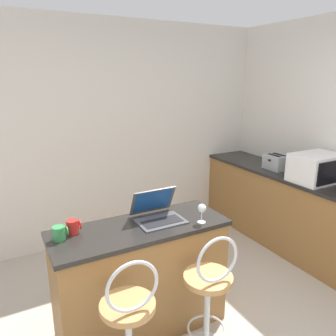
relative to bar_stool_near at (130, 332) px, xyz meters
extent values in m
cube|color=silver|center=(0.66, 2.16, 0.84)|extent=(12.00, 0.06, 2.60)
cube|color=olive|center=(0.29, 0.49, -0.03)|extent=(1.29, 0.48, 0.86)
cube|color=black|center=(0.29, 0.49, 0.42)|extent=(1.32, 0.51, 0.03)
cube|color=olive|center=(2.37, 0.64, -0.03)|extent=(0.55, 2.98, 0.86)
cube|color=black|center=(2.37, 0.64, 0.42)|extent=(0.58, 3.01, 0.03)
cylinder|color=#B7844C|center=(0.00, 0.02, 0.18)|extent=(0.34, 0.34, 0.04)
torus|color=silver|center=(0.00, -0.08, 0.37)|extent=(0.32, 0.02, 0.32)
cylinder|color=silver|center=(0.59, 0.02, -0.14)|extent=(0.04, 0.04, 0.62)
torus|color=silver|center=(0.59, 0.02, -0.24)|extent=(0.28, 0.28, 0.02)
cylinder|color=#B7844C|center=(0.59, 0.02, 0.18)|extent=(0.34, 0.34, 0.04)
torus|color=silver|center=(0.59, -0.08, 0.37)|extent=(0.32, 0.02, 0.32)
cube|color=#47474C|center=(0.46, 0.48, 0.44)|extent=(0.36, 0.25, 0.01)
cube|color=black|center=(0.46, 0.46, 0.45)|extent=(0.30, 0.14, 0.00)
cube|color=#47474C|center=(0.46, 0.62, 0.56)|extent=(0.36, 0.11, 0.22)
cube|color=#19478C|center=(0.46, 0.61, 0.56)|extent=(0.32, 0.09, 0.18)
cube|color=white|center=(2.36, 0.60, 0.58)|extent=(0.51, 0.37, 0.30)
cube|color=black|center=(2.31, 0.41, 0.58)|extent=(0.36, 0.01, 0.24)
cube|color=#9EA3A8|center=(2.35, 1.14, 0.52)|extent=(0.20, 0.26, 0.17)
cube|color=black|center=(2.31, 1.14, 0.61)|extent=(0.04, 0.18, 0.00)
cube|color=black|center=(2.39, 1.14, 0.61)|extent=(0.04, 0.18, 0.00)
cube|color=black|center=(2.24, 1.14, 0.56)|extent=(0.02, 0.02, 0.02)
cylinder|color=#338447|center=(-0.27, 0.55, 0.48)|extent=(0.09, 0.09, 0.10)
torus|color=#338447|center=(-0.22, 0.55, 0.49)|extent=(0.01, 0.06, 0.06)
cylinder|color=silver|center=(0.73, 0.32, 0.44)|extent=(0.06, 0.06, 0.00)
cylinder|color=silver|center=(0.73, 0.32, 0.48)|extent=(0.01, 0.01, 0.08)
sphere|color=silver|center=(0.73, 0.32, 0.55)|extent=(0.07, 0.07, 0.07)
cylinder|color=red|center=(-0.17, 0.61, 0.48)|extent=(0.08, 0.08, 0.10)
torus|color=red|center=(-0.12, 0.61, 0.49)|extent=(0.01, 0.06, 0.06)
camera|label=1|loc=(-0.58, -1.56, 1.50)|focal=35.00mm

